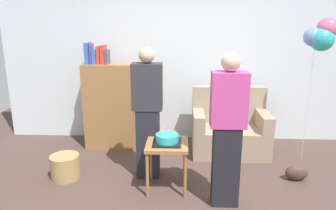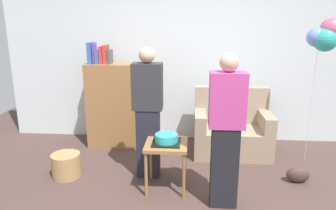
% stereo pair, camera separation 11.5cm
% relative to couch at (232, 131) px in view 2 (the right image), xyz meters
% --- Properties ---
extents(ground_plane, '(8.00, 8.00, 0.00)m').
position_rel_couch_xyz_m(ground_plane, '(-0.62, -1.44, -0.34)').
color(ground_plane, '#4C3833').
extents(wall_back, '(6.00, 0.10, 2.70)m').
position_rel_couch_xyz_m(wall_back, '(-0.62, 0.61, 1.01)').
color(wall_back, silver).
rests_on(wall_back, ground_plane).
extents(couch, '(1.10, 0.70, 0.96)m').
position_rel_couch_xyz_m(couch, '(0.00, 0.00, 0.00)').
color(couch, gray).
rests_on(couch, ground_plane).
extents(bookshelf, '(0.80, 0.36, 1.61)m').
position_rel_couch_xyz_m(bookshelf, '(-1.80, 0.14, 0.34)').
color(bookshelf, olive).
rests_on(bookshelf, ground_plane).
extents(side_table, '(0.48, 0.48, 0.57)m').
position_rel_couch_xyz_m(side_table, '(-0.88, -1.12, 0.14)').
color(side_table, olive).
rests_on(side_table, ground_plane).
extents(birthday_cake, '(0.32, 0.32, 0.17)m').
position_rel_couch_xyz_m(birthday_cake, '(-0.88, -1.12, 0.28)').
color(birthday_cake, black).
rests_on(birthday_cake, side_table).
extents(person_blowing_candles, '(0.36, 0.22, 1.63)m').
position_rel_couch_xyz_m(person_blowing_candles, '(-1.13, -0.82, 0.49)').
color(person_blowing_candles, '#23232D').
rests_on(person_blowing_candles, ground_plane).
extents(person_holding_cake, '(0.36, 0.22, 1.63)m').
position_rel_couch_xyz_m(person_holding_cake, '(-0.25, -1.42, 0.49)').
color(person_holding_cake, black).
rests_on(person_holding_cake, ground_plane).
extents(wicker_basket, '(0.36, 0.36, 0.30)m').
position_rel_couch_xyz_m(wicker_basket, '(-2.17, -0.94, -0.19)').
color(wicker_basket, '#A88451').
rests_on(wicker_basket, ground_plane).
extents(handbag, '(0.28, 0.14, 0.20)m').
position_rel_couch_xyz_m(handbag, '(0.71, -0.88, -0.24)').
color(handbag, '#473328').
rests_on(handbag, ground_plane).
extents(balloon_bunch, '(0.41, 0.32, 1.96)m').
position_rel_couch_xyz_m(balloon_bunch, '(1.05, -0.31, 1.40)').
color(balloon_bunch, silver).
rests_on(balloon_bunch, ground_plane).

